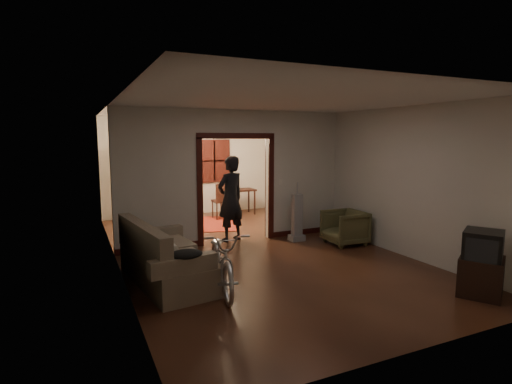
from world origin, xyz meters
TOP-DOWN VIEW (x-y plane):
  - floor at (0.00, 0.00)m, footprint 5.00×8.50m
  - ceiling at (0.00, 0.00)m, footprint 5.00×8.50m
  - wall_back at (0.00, 4.25)m, footprint 5.00×0.02m
  - wall_left at (-2.50, 0.00)m, footprint 0.02×8.50m
  - wall_right at (2.50, 0.00)m, footprint 0.02×8.50m
  - partition_wall at (0.00, 0.75)m, footprint 5.00×0.14m
  - door_casing at (0.00, 0.75)m, footprint 1.74×0.20m
  - far_window at (0.70, 4.21)m, footprint 0.98×0.06m
  - chandelier at (0.00, 2.50)m, footprint 0.24×0.24m
  - light_switch at (1.05, 0.68)m, footprint 0.08×0.01m
  - sofa at (-1.87, -1.14)m, footprint 1.21×2.17m
  - rolled_paper at (-1.77, -0.84)m, footprint 0.10×0.77m
  - jacket at (-1.82, -2.05)m, footprint 0.44×0.33m
  - bicycle at (-1.23, -1.79)m, footprint 0.93×1.84m
  - armchair at (1.98, -0.45)m, footprint 0.82×0.80m
  - tv_stand at (2.03, -3.50)m, footprint 0.79×0.78m
  - crt_tv at (2.03, -3.50)m, footprint 0.71×0.69m
  - vacuum at (1.22, 0.23)m, footprint 0.34×0.28m
  - person at (-0.08, 0.84)m, footprint 0.78×0.64m
  - oriental_rug at (-0.03, 2.67)m, footprint 1.92×2.23m
  - locker at (-1.24, 3.99)m, footprint 1.01×0.58m
  - globe at (-1.24, 3.99)m, footprint 0.31×0.31m
  - desk at (1.20, 3.59)m, footprint 1.03×0.65m
  - desk_chair at (0.54, 3.19)m, footprint 0.45×0.45m

SIDE VIEW (x-z plane):
  - floor at x=0.00m, z-range -0.01..0.01m
  - oriental_rug at x=-0.03m, z-range 0.00..0.01m
  - tv_stand at x=2.03m, z-range 0.00..0.54m
  - armchair at x=1.98m, z-range 0.00..0.72m
  - desk at x=1.20m, z-range 0.00..0.73m
  - bicycle at x=-1.23m, z-range 0.00..0.93m
  - sofa at x=-1.87m, z-range 0.00..0.95m
  - desk_chair at x=0.54m, z-range 0.00..0.99m
  - vacuum at x=1.22m, z-range 0.00..1.02m
  - rolled_paper at x=-1.77m, z-range 0.48..0.58m
  - jacket at x=-1.82m, z-range 0.62..0.74m
  - crt_tv at x=2.03m, z-range 0.46..0.93m
  - person at x=-0.08m, z-range 0.00..1.84m
  - locker at x=-1.24m, z-range 0.00..2.01m
  - door_casing at x=0.00m, z-range -0.06..2.26m
  - light_switch at x=1.05m, z-range 1.19..1.31m
  - wall_back at x=0.00m, z-range 0.00..2.80m
  - wall_left at x=-2.50m, z-range 0.00..2.80m
  - wall_right at x=2.50m, z-range 0.00..2.80m
  - partition_wall at x=0.00m, z-range 0.00..2.80m
  - far_window at x=0.70m, z-range 0.91..2.19m
  - globe at x=-1.24m, z-range 1.79..2.09m
  - chandelier at x=0.00m, z-range 2.23..2.47m
  - ceiling at x=0.00m, z-range 2.79..2.80m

